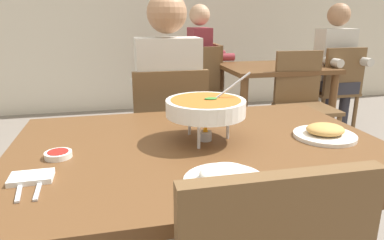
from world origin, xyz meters
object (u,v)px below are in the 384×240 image
(diner_main, at_px, (167,93))
(dining_table_far, at_px, (274,79))
(chair_diner_main, at_px, (169,133))
(appetizer_plate, at_px, (325,133))
(chair_bg_corner, at_px, (203,89))
(dining_table_main, at_px, (201,166))
(curry_bowl, at_px, (206,108))
(chair_bg_middle, at_px, (336,86))
(rice_plate, at_px, (225,178))
(sauce_dish, at_px, (58,154))
(patron_bg_left, at_px, (203,58))
(chair_bg_right, at_px, (302,98))
(chair_bg_left, at_px, (206,80))
(patron_bg_middle, at_px, (336,62))

(diner_main, xyz_separation_m, dining_table_far, (1.23, 1.12, -0.15))
(chair_diner_main, relative_size, dining_table_far, 0.90)
(appetizer_plate, bearing_deg, chair_bg_corner, 88.88)
(dining_table_main, height_order, chair_bg_corner, chair_bg_corner)
(curry_bowl, bearing_deg, chair_bg_middle, 44.53)
(diner_main, bearing_deg, appetizer_plate, -59.71)
(dining_table_main, bearing_deg, appetizer_plate, -4.15)
(diner_main, distance_m, rice_plate, 1.14)
(diner_main, relative_size, sauce_dish, 14.56)
(chair_diner_main, height_order, patron_bg_left, patron_bg_left)
(chair_diner_main, bearing_deg, dining_table_far, 43.18)
(chair_bg_right, distance_m, chair_bg_corner, 0.93)
(chair_diner_main, xyz_separation_m, diner_main, (0.00, 0.03, 0.24))
(sauce_dish, xyz_separation_m, chair_bg_corner, (1.04, 2.04, -0.23))
(chair_diner_main, distance_m, chair_bg_corner, 1.36)
(patron_bg_left, bearing_deg, chair_bg_left, -65.71)
(diner_main, relative_size, patron_bg_left, 1.00)
(dining_table_main, bearing_deg, patron_bg_middle, 45.46)
(rice_plate, distance_m, patron_bg_left, 2.92)
(chair_bg_right, distance_m, patron_bg_middle, 0.80)
(curry_bowl, bearing_deg, rice_plate, -96.04)
(dining_table_main, xyz_separation_m, chair_bg_left, (0.68, 2.45, -0.12))
(appetizer_plate, xyz_separation_m, sauce_dish, (-1.00, 0.02, -0.01))
(diner_main, height_order, chair_bg_corner, diner_main)
(chair_diner_main, relative_size, diner_main, 0.69)
(sauce_dish, bearing_deg, rice_plate, -32.51)
(chair_bg_right, xyz_separation_m, patron_bg_left, (-0.61, 1.06, 0.24))
(chair_bg_corner, bearing_deg, chair_diner_main, -113.15)
(dining_table_far, distance_m, patron_bg_left, 0.83)
(chair_diner_main, xyz_separation_m, dining_table_far, (1.23, 1.15, 0.09))
(chair_bg_middle, bearing_deg, dining_table_far, 172.21)
(rice_plate, bearing_deg, chair_bg_middle, 49.22)
(chair_bg_right, height_order, patron_bg_middle, patron_bg_middle)
(chair_bg_corner, height_order, patron_bg_middle, patron_bg_middle)
(chair_bg_left, height_order, chair_bg_corner, same)
(rice_plate, height_order, patron_bg_left, patron_bg_left)
(sauce_dish, distance_m, patron_bg_middle, 3.07)
(sauce_dish, distance_m, chair_bg_right, 2.32)
(curry_bowl, distance_m, sauce_dish, 0.54)
(dining_table_far, relative_size, chair_bg_corner, 1.11)
(chair_diner_main, relative_size, sauce_dish, 10.00)
(rice_plate, relative_size, chair_bg_middle, 0.27)
(dining_table_far, bearing_deg, chair_bg_left, 136.36)
(patron_bg_middle, bearing_deg, dining_table_main, -134.54)
(curry_bowl, relative_size, rice_plate, 1.39)
(curry_bowl, bearing_deg, dining_table_far, 57.58)
(appetizer_plate, height_order, chair_bg_left, chair_bg_left)
(patron_bg_middle, bearing_deg, sauce_dish, -140.97)
(rice_plate, distance_m, sauce_dish, 0.58)
(rice_plate, bearing_deg, sauce_dish, 147.49)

